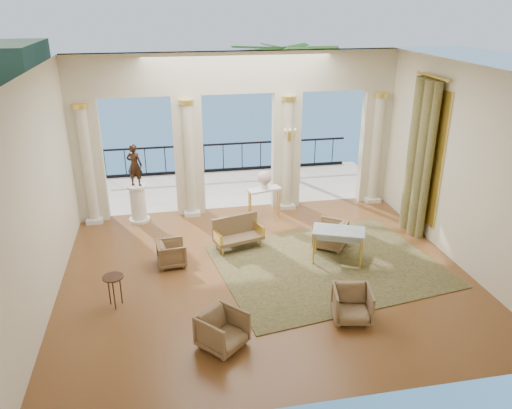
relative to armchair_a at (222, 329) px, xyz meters
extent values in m
plane|color=#513116|center=(1.28, 2.38, -0.37)|extent=(9.00, 9.00, 0.00)
plane|color=#F3EACC|center=(1.28, -1.62, 1.88)|extent=(9.00, 0.00, 9.00)
plane|color=#F3EACC|center=(-3.22, 2.38, 1.88)|extent=(0.00, 8.00, 8.00)
plane|color=#F3EACC|center=(5.78, 2.38, 1.88)|extent=(0.00, 8.00, 8.00)
plane|color=white|center=(1.28, 2.38, 4.13)|extent=(9.00, 9.00, 0.00)
cube|color=beige|center=(1.28, 6.23, 3.58)|extent=(9.00, 0.30, 1.10)
cube|color=beige|center=(-2.82, 6.23, 1.33)|extent=(0.80, 0.30, 3.40)
cylinder|color=beige|center=(-2.82, 6.05, 1.23)|extent=(0.28, 0.28, 3.20)
cylinder|color=#E6C24C|center=(-2.82, 6.05, 2.88)|extent=(0.40, 0.40, 0.12)
cube|color=silver|center=(-2.82, 6.05, -0.31)|extent=(0.45, 0.45, 0.12)
cube|color=beige|center=(-0.12, 6.23, 1.33)|extent=(0.80, 0.30, 3.40)
cylinder|color=beige|center=(-0.12, 6.05, 1.23)|extent=(0.28, 0.28, 3.20)
cylinder|color=#E6C24C|center=(-0.12, 6.05, 2.88)|extent=(0.40, 0.40, 0.12)
cube|color=silver|center=(-0.12, 6.05, -0.31)|extent=(0.45, 0.45, 0.12)
cube|color=beige|center=(2.68, 6.23, 1.33)|extent=(0.80, 0.30, 3.40)
cylinder|color=beige|center=(2.68, 6.05, 1.23)|extent=(0.28, 0.28, 3.20)
cylinder|color=#E6C24C|center=(2.68, 6.05, 2.88)|extent=(0.40, 0.40, 0.12)
cube|color=silver|center=(2.68, 6.05, -0.31)|extent=(0.45, 0.45, 0.12)
cube|color=beige|center=(5.38, 6.23, 1.33)|extent=(0.80, 0.30, 3.40)
cylinder|color=beige|center=(5.38, 6.05, 1.23)|extent=(0.28, 0.28, 3.20)
cylinder|color=#E6C24C|center=(5.38, 6.05, 2.88)|extent=(0.40, 0.40, 0.12)
cube|color=silver|center=(5.38, 6.05, -0.31)|extent=(0.45, 0.45, 0.12)
cube|color=#B7AD97|center=(1.28, 8.18, -0.42)|extent=(10.00, 3.60, 0.10)
cube|color=black|center=(1.28, 9.78, 0.63)|extent=(9.00, 0.06, 0.06)
cube|color=black|center=(1.28, 9.78, -0.32)|extent=(9.00, 0.06, 0.10)
cylinder|color=black|center=(1.28, 9.78, 0.13)|extent=(0.03, 0.03, 1.00)
cylinder|color=black|center=(-2.82, 9.78, 0.13)|extent=(0.03, 0.03, 1.00)
cylinder|color=black|center=(5.38, 9.78, 0.13)|extent=(0.03, 0.03, 1.00)
cylinder|color=#4C3823|center=(3.28, 8.98, 1.73)|extent=(0.20, 0.20, 4.20)
plane|color=#2F6795|center=(1.28, 62.38, -6.37)|extent=(160.00, 160.00, 0.00)
cylinder|color=brown|center=(5.58, 3.43, 1.63)|extent=(0.26, 0.26, 4.00)
cylinder|color=brown|center=(5.54, 3.88, 1.63)|extent=(0.32, 0.32, 4.00)
cylinder|color=brown|center=(5.58, 4.33, 1.63)|extent=(0.26, 0.26, 4.00)
cylinder|color=#E6C24C|center=(5.63, 3.88, 3.68)|extent=(0.08, 1.40, 0.08)
cube|color=#E6C24C|center=(5.75, 3.88, 1.73)|extent=(0.04, 1.60, 3.40)
cube|color=#E6C24C|center=(2.68, 5.91, 1.83)|extent=(0.10, 0.04, 0.25)
cylinder|color=#E6C24C|center=(2.54, 5.83, 1.93)|extent=(0.02, 0.02, 0.22)
cylinder|color=#E6C24C|center=(2.68, 5.83, 1.93)|extent=(0.02, 0.02, 0.22)
cylinder|color=#E6C24C|center=(2.82, 5.83, 1.93)|extent=(0.02, 0.02, 0.22)
cube|color=#31361A|center=(2.78, 2.43, -0.36)|extent=(5.50, 4.58, 0.02)
imported|color=#42351F|center=(0.00, 0.00, 0.00)|extent=(1.00, 0.99, 0.75)
imported|color=#42351F|center=(2.55, 0.35, -0.01)|extent=(0.84, 0.80, 0.74)
imported|color=#42351F|center=(3.12, 3.34, 0.00)|extent=(0.97, 0.98, 0.75)
imported|color=#42351F|center=(-0.78, 3.17, -0.05)|extent=(0.64, 0.68, 0.65)
cube|color=#42351F|center=(0.88, 3.69, -0.10)|extent=(1.30, 0.80, 0.09)
cube|color=#42351F|center=(0.82, 3.92, 0.18)|extent=(1.19, 0.40, 0.49)
cube|color=#E6C24C|center=(0.34, 3.54, 0.06)|extent=(0.20, 0.50, 0.23)
cube|color=#E6C24C|center=(1.43, 3.85, 0.06)|extent=(0.20, 0.50, 0.23)
cylinder|color=#E6C24C|center=(0.43, 3.36, -0.26)|extent=(0.04, 0.04, 0.22)
cylinder|color=#E6C24C|center=(1.44, 3.64, -0.26)|extent=(0.04, 0.04, 0.22)
cylinder|color=#E6C24C|center=(0.33, 3.75, -0.26)|extent=(0.04, 0.04, 0.22)
cylinder|color=#E6C24C|center=(1.33, 4.03, -0.26)|extent=(0.04, 0.04, 0.22)
cube|color=#8DA1B1|center=(3.06, 2.62, 0.41)|extent=(1.34, 1.05, 0.05)
cylinder|color=#E6C24C|center=(2.46, 2.57, 0.01)|extent=(0.05, 0.05, 0.76)
cylinder|color=#E6C24C|center=(3.46, 2.16, 0.01)|extent=(0.05, 0.05, 0.76)
cylinder|color=#E6C24C|center=(2.66, 3.07, 0.01)|extent=(0.05, 0.05, 0.76)
cylinder|color=#E6C24C|center=(3.66, 2.66, 0.01)|extent=(0.05, 0.05, 0.76)
cylinder|color=silver|center=(-1.60, 5.88, -0.34)|extent=(0.58, 0.58, 0.08)
cylinder|color=silver|center=(-1.60, 5.88, 0.15)|extent=(0.42, 0.42, 0.92)
cylinder|color=silver|center=(-1.60, 5.88, 0.66)|extent=(0.54, 0.54, 0.06)
imported|color=#312016|center=(-1.60, 5.88, 1.26)|extent=(0.49, 0.41, 1.16)
cube|color=silver|center=(1.88, 5.43, 0.48)|extent=(0.99, 0.60, 0.05)
cylinder|color=#E6C24C|center=(1.52, 5.20, 0.04)|extent=(0.05, 0.05, 0.83)
cylinder|color=#E6C24C|center=(2.32, 5.42, 0.04)|extent=(0.05, 0.05, 0.83)
cylinder|color=#E6C24C|center=(1.45, 5.45, 0.04)|extent=(0.05, 0.05, 0.83)
cylinder|color=#E6C24C|center=(2.25, 5.66, 0.04)|extent=(0.05, 0.05, 0.83)
cylinder|color=white|center=(1.88, 5.43, 0.63)|extent=(0.19, 0.19, 0.24)
sphere|color=#C78C92|center=(1.88, 5.43, 0.83)|extent=(0.38, 0.38, 0.38)
cylinder|color=black|center=(-1.96, 1.68, 0.29)|extent=(0.42, 0.42, 0.03)
cylinder|color=black|center=(-1.85, 1.75, -0.05)|extent=(0.03, 0.03, 0.65)
cylinder|color=black|center=(-2.08, 1.75, -0.05)|extent=(0.03, 0.03, 0.65)
cylinder|color=black|center=(-1.97, 1.55, -0.05)|extent=(0.03, 0.03, 0.65)
camera|label=1|loc=(-0.79, -7.27, 5.39)|focal=35.00mm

